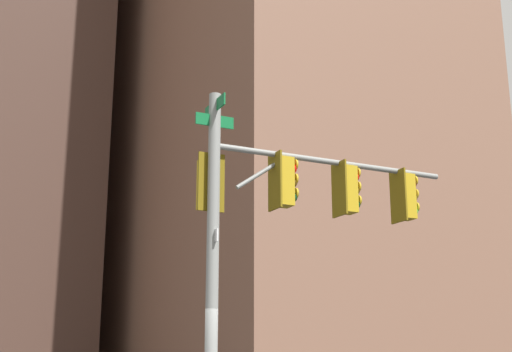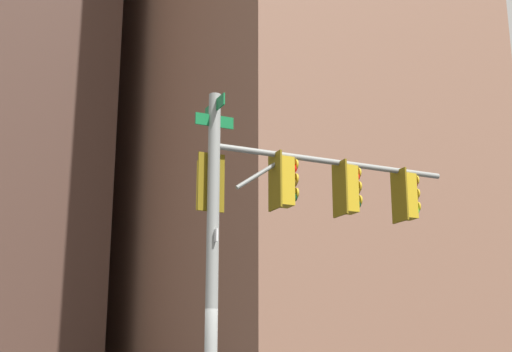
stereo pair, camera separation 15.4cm
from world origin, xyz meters
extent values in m
cylinder|color=gray|center=(-0.01, 0.32, 3.34)|extent=(0.24, 0.24, 6.69)
cylinder|color=gray|center=(0.12, 3.04, 5.63)|extent=(0.37, 5.45, 0.12)
cylinder|color=gray|center=(0.04, 1.30, 5.18)|extent=(0.13, 1.04, 0.75)
cube|color=#0F6B33|center=(-0.01, 0.32, 6.44)|extent=(0.97, 0.07, 0.24)
cube|color=#0F6B33|center=(-0.01, 0.32, 6.14)|extent=(0.07, 0.80, 0.24)
cube|color=white|center=(-0.01, 0.32, 3.84)|extent=(0.45, 0.05, 0.24)
cube|color=gold|center=(0.06, 1.84, 5.07)|extent=(0.36, 0.36, 1.00)
cube|color=#775E0F|center=(0.05, 1.65, 5.07)|extent=(0.55, 0.06, 1.16)
sphere|color=red|center=(0.07, 2.04, 5.37)|extent=(0.20, 0.20, 0.20)
cylinder|color=gold|center=(0.08, 2.11, 5.46)|extent=(0.23, 0.05, 0.23)
sphere|color=#4C330A|center=(0.07, 2.04, 5.07)|extent=(0.20, 0.20, 0.20)
cylinder|color=gold|center=(0.08, 2.11, 5.16)|extent=(0.23, 0.05, 0.23)
sphere|color=#0A3819|center=(0.07, 2.04, 4.77)|extent=(0.20, 0.20, 0.20)
cylinder|color=gold|center=(0.08, 2.11, 4.86)|extent=(0.23, 0.05, 0.23)
cube|color=gold|center=(0.13, 3.35, 5.07)|extent=(0.36, 0.36, 1.00)
cube|color=#775E0F|center=(0.12, 3.16, 5.07)|extent=(0.55, 0.06, 1.16)
sphere|color=red|center=(0.14, 3.55, 5.37)|extent=(0.20, 0.20, 0.20)
cylinder|color=gold|center=(0.14, 3.62, 5.46)|extent=(0.23, 0.05, 0.23)
sphere|color=#4C330A|center=(0.14, 3.55, 5.07)|extent=(0.20, 0.20, 0.20)
cylinder|color=gold|center=(0.14, 3.62, 5.16)|extent=(0.23, 0.05, 0.23)
sphere|color=#0A3819|center=(0.14, 3.55, 4.77)|extent=(0.20, 0.20, 0.20)
cylinder|color=gold|center=(0.14, 3.62, 4.86)|extent=(0.23, 0.05, 0.23)
cube|color=gold|center=(0.20, 4.86, 5.07)|extent=(0.36, 0.36, 1.00)
cube|color=#775E0F|center=(0.19, 4.67, 5.07)|extent=(0.55, 0.06, 1.16)
sphere|color=#470A07|center=(0.21, 5.06, 5.37)|extent=(0.20, 0.20, 0.20)
cylinder|color=gold|center=(0.21, 5.13, 5.46)|extent=(0.23, 0.05, 0.23)
sphere|color=#4C330A|center=(0.21, 5.06, 5.07)|extent=(0.20, 0.20, 0.20)
cylinder|color=gold|center=(0.21, 5.13, 5.16)|extent=(0.23, 0.05, 0.23)
sphere|color=green|center=(0.21, 5.06, 4.77)|extent=(0.20, 0.20, 0.20)
cylinder|color=gold|center=(0.21, 5.13, 4.86)|extent=(0.23, 0.05, 0.23)
cube|color=gold|center=(-0.32, 0.34, 4.93)|extent=(0.36, 0.36, 1.00)
cube|color=#775E0F|center=(-0.13, 0.33, 4.93)|extent=(0.06, 0.55, 1.16)
sphere|color=#470A07|center=(-0.53, 0.35, 5.23)|extent=(0.20, 0.20, 0.20)
cylinder|color=gold|center=(-0.59, 0.35, 5.32)|extent=(0.05, 0.23, 0.23)
sphere|color=#F29E0C|center=(-0.53, 0.35, 4.93)|extent=(0.20, 0.20, 0.20)
cylinder|color=gold|center=(-0.59, 0.35, 5.02)|extent=(0.05, 0.23, 0.23)
sphere|color=#0A3819|center=(-0.53, 0.35, 4.63)|extent=(0.20, 0.20, 0.20)
cylinder|color=gold|center=(-0.59, 0.35, 4.72)|extent=(0.05, 0.23, 0.23)
cube|color=#845B47|center=(-27.72, 17.44, 25.84)|extent=(26.03, 16.66, 51.68)
cube|color=#845B47|center=(-60.83, 10.78, 22.47)|extent=(21.05, 18.21, 44.94)
camera|label=1|loc=(11.98, -5.25, 1.52)|focal=49.94mm
camera|label=2|loc=(12.06, -5.11, 1.52)|focal=49.94mm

